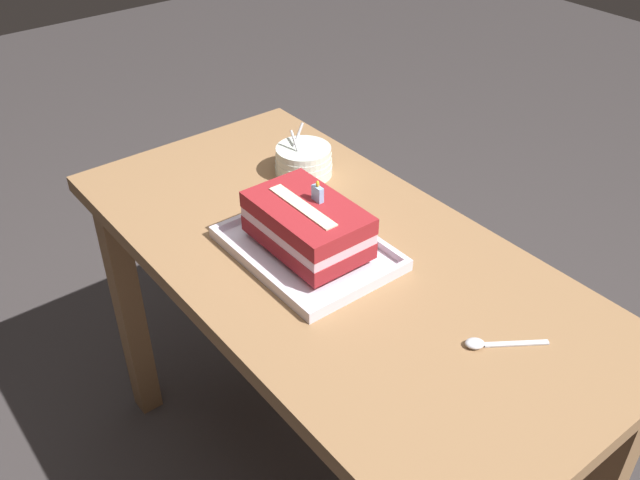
% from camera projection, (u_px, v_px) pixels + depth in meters
% --- Properties ---
extents(dining_table, '(1.21, 0.60, 0.76)m').
position_uv_depth(dining_table, '(332.00, 301.00, 1.44)').
color(dining_table, olive).
rests_on(dining_table, ground_plane).
extents(foil_tray, '(0.33, 0.25, 0.02)m').
position_uv_depth(foil_tray, '(308.00, 250.00, 1.36)').
color(foil_tray, silver).
rests_on(foil_tray, dining_table).
extents(birthday_cake, '(0.24, 0.15, 0.13)m').
position_uv_depth(birthday_cake, '(307.00, 224.00, 1.33)').
color(birthday_cake, maroon).
rests_on(birthday_cake, foil_tray).
extents(bowl_stack, '(0.13, 0.13, 0.12)m').
position_uv_depth(bowl_stack, '(304.00, 161.00, 1.60)').
color(bowl_stack, silver).
rests_on(bowl_stack, dining_table).
extents(serving_spoon_near_tray, '(0.10, 0.13, 0.01)m').
position_uv_depth(serving_spoon_near_tray, '(484.00, 343.00, 1.15)').
color(serving_spoon_near_tray, silver).
rests_on(serving_spoon_near_tray, dining_table).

